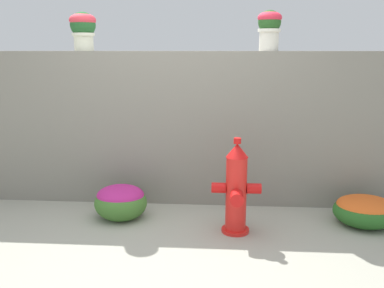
# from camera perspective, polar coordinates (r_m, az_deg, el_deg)

# --- Properties ---
(ground_plane) EXTENTS (24.00, 24.00, 0.00)m
(ground_plane) POSITION_cam_1_polar(r_m,az_deg,el_deg) (3.72, -4.16, -13.80)
(ground_plane) COLOR #A2A191
(stone_wall) EXTENTS (6.68, 0.33, 1.64)m
(stone_wall) POSITION_cam_1_polar(r_m,az_deg,el_deg) (4.60, -2.22, 2.21)
(stone_wall) COLOR gray
(stone_wall) RESTS_ON ground
(potted_plant_1) EXTENTS (0.28, 0.28, 0.40)m
(potted_plant_1) POSITION_cam_1_polar(r_m,az_deg,el_deg) (4.73, -14.57, 15.08)
(potted_plant_1) COLOR beige
(potted_plant_1) RESTS_ON stone_wall
(potted_plant_2) EXTENTS (0.25, 0.25, 0.40)m
(potted_plant_2) POSITION_cam_1_polar(r_m,az_deg,el_deg) (4.49, 10.46, 15.43)
(potted_plant_2) COLOR silver
(potted_plant_2) RESTS_ON stone_wall
(fire_hydrant) EXTENTS (0.45, 0.37, 0.89)m
(fire_hydrant) POSITION_cam_1_polar(r_m,az_deg,el_deg) (3.87, 6.02, -6.28)
(fire_hydrant) COLOR red
(fire_hydrant) RESTS_ON ground
(flower_bush_left) EXTENTS (0.61, 0.55, 0.29)m
(flower_bush_left) POSITION_cam_1_polar(r_m,az_deg,el_deg) (4.42, 22.45, -8.24)
(flower_bush_left) COLOR #286022
(flower_bush_left) RESTS_ON ground
(flower_bush_right) EXTENTS (0.53, 0.47, 0.36)m
(flower_bush_right) POSITION_cam_1_polar(r_m,az_deg,el_deg) (4.29, -9.65, -7.57)
(flower_bush_right) COLOR #41732D
(flower_bush_right) RESTS_ON ground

